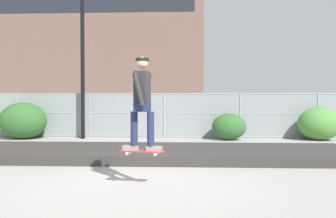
{
  "coord_description": "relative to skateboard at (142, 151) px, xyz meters",
  "views": [
    {
      "loc": [
        0.91,
        -6.92,
        1.54
      ],
      "look_at": [
        0.33,
        4.95,
        1.27
      ],
      "focal_mm": 39.9,
      "sensor_mm": 36.0,
      "label": 1
    }
  ],
  "objects": [
    {
      "name": "shrub_right",
      "position": [
        5.96,
        8.06,
        0.01
      ],
      "size": [
        1.66,
        1.36,
        1.28
      ],
      "color": "#477F38",
      "rests_on": "ground_plane"
    },
    {
      "name": "skateboard",
      "position": [
        0.0,
        0.0,
        0.0
      ],
      "size": [
        0.82,
        0.32,
        0.07
      ],
      "color": "#B22D2D"
    },
    {
      "name": "library_building",
      "position": [
        -10.82,
        43.59,
        10.32
      ],
      "size": [
        27.41,
        10.06,
        21.88
      ],
      "color": "brown",
      "rests_on": "ground_plane"
    },
    {
      "name": "shrub_center",
      "position": [
        2.45,
        7.98,
        -0.11
      ],
      "size": [
        1.33,
        1.09,
        1.03
      ],
      "color": "#2D5B28",
      "rests_on": "ground_plane"
    },
    {
      "name": "skater",
      "position": [
        0.0,
        -0.0,
        0.96
      ],
      "size": [
        0.73,
        0.61,
        1.69
      ],
      "color": "gray",
      "rests_on": "skateboard"
    },
    {
      "name": "parked_car_far",
      "position": [
        5.92,
        11.37,
        0.21
      ],
      "size": [
        4.49,
        2.13,
        1.66
      ],
      "color": "maroon",
      "rests_on": "ground_plane"
    },
    {
      "name": "parked_car_mid",
      "position": [
        0.22,
        11.63,
        0.21
      ],
      "size": [
        4.55,
        2.27,
        1.66
      ],
      "color": "#B7BABF",
      "rests_on": "ground_plane"
    },
    {
      "name": "gravel_berm",
      "position": [
        -0.12,
        3.43,
        -0.5
      ],
      "size": [
        10.82,
        3.01,
        0.24
      ],
      "primitive_type": "cube",
      "color": "#33302D",
      "rests_on": "ground_plane"
    },
    {
      "name": "street_lamp",
      "position": [
        -3.39,
        8.23,
        3.3
      ],
      "size": [
        0.44,
        0.44,
        6.23
      ],
      "color": "black",
      "rests_on": "ground_plane"
    },
    {
      "name": "shrub_left",
      "position": [
        -5.78,
        8.01,
        0.11
      ],
      "size": [
        1.9,
        1.55,
        1.47
      ],
      "color": "#2D5B28",
      "rests_on": "ground_plane"
    },
    {
      "name": "chain_fence",
      "position": [
        -0.12,
        8.69,
        0.31
      ],
      "size": [
        18.74,
        0.06,
        1.85
      ],
      "color": "gray",
      "rests_on": "ground_plane"
    },
    {
      "name": "ground_plane",
      "position": [
        -0.12,
        0.27,
        -0.63
      ],
      "size": [
        120.0,
        120.0,
        0.0
      ],
      "primitive_type": "plane",
      "color": "gray"
    },
    {
      "name": "parked_car_near",
      "position": [
        -5.12,
        11.23,
        0.21
      ],
      "size": [
        4.49,
        2.12,
        1.66
      ],
      "color": "#474C54",
      "rests_on": "ground_plane"
    }
  ]
}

